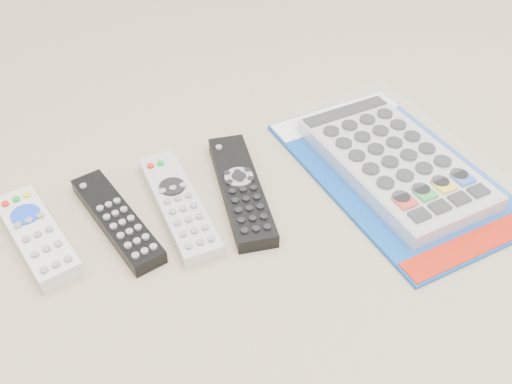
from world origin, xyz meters
name	(u,v)px	position (x,y,z in m)	size (l,w,h in m)	color
remote_small_grey	(37,235)	(-0.24, 0.06, 0.01)	(0.08, 0.17, 0.02)	silver
remote_slim_black	(117,220)	(-0.15, 0.05, 0.01)	(0.08, 0.18, 0.02)	black
remote_silver_dvd	(179,205)	(-0.07, 0.04, 0.01)	(0.05, 0.19, 0.02)	silver
remote_large_black	(241,189)	(0.01, 0.04, 0.01)	(0.09, 0.21, 0.02)	black
jumbo_remote_packaged	(395,160)	(0.22, 0.00, 0.02)	(0.22, 0.35, 0.04)	#0E459F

